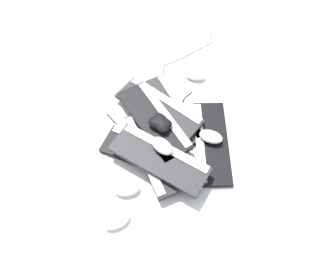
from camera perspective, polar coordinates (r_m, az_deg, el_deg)
name	(u,v)px	position (r m, az deg, el deg)	size (l,w,h in m)	color
ground_plane	(177,132)	(1.57, 1.50, 0.48)	(3.20, 3.20, 0.00)	silver
keyboard_0	(170,111)	(1.62, 0.36, 4.20)	(0.46, 0.24, 0.03)	#232326
keyboard_1	(149,154)	(1.50, -3.26, -3.33)	(0.39, 0.44, 0.03)	black
keyboard_2	(211,142)	(1.54, 7.49, -1.36)	(0.46, 0.25, 0.03)	black
keyboard_3	(155,151)	(1.47, -2.28, -2.93)	(0.46, 0.22, 0.03)	black
keyboard_4	(160,159)	(1.42, -1.48, -4.21)	(0.42, 0.42, 0.03)	#232326
keyboard_5	(159,108)	(1.60, -1.59, 4.58)	(0.44, 0.39, 0.03)	#232326
keyboard_6	(154,120)	(1.52, -2.40, 2.57)	(0.46, 0.28, 0.03)	black
mouse_0	(211,137)	(1.51, 7.47, -0.38)	(0.11, 0.07, 0.04)	silver
mouse_1	(127,189)	(1.43, -7.18, -9.46)	(0.11, 0.07, 0.04)	#B7B7BC
mouse_2	(195,75)	(1.76, 4.77, 10.23)	(0.11, 0.07, 0.04)	silver
mouse_3	(162,146)	(1.41, -1.02, -2.00)	(0.11, 0.07, 0.04)	#B7B7BC
mouse_4	(160,123)	(1.47, -1.38, 2.05)	(0.11, 0.07, 0.04)	black
mouse_5	(161,123)	(1.47, -1.20, 2.07)	(0.11, 0.07, 0.04)	black
mouse_6	(117,221)	(1.39, -8.87, -14.63)	(0.11, 0.07, 0.04)	silver
cable_0	(188,55)	(1.88, 3.50, 13.72)	(0.35, 0.37, 0.01)	#59595B
cable_1	(152,118)	(1.61, -2.78, 2.87)	(0.20, 0.46, 0.01)	black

